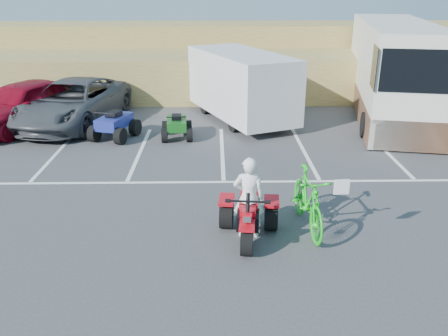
{
  "coord_description": "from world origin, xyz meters",
  "views": [
    {
      "loc": [
        -0.23,
        -9.76,
        5.19
      ],
      "look_at": [
        -0.02,
        0.92,
        1.0
      ],
      "focal_mm": 38.0,
      "sensor_mm": 36.0,
      "label": 1
    }
  ],
  "objects_px": {
    "red_trike_atv": "(248,239)",
    "rv_motorhome": "(391,76)",
    "rider": "(249,198)",
    "grey_pickup": "(73,102)",
    "green_dirt_bike": "(308,200)",
    "quad_atv_blue": "(116,138)",
    "cargo_trailer": "(241,84)",
    "quad_atv_green": "(177,138)",
    "red_car": "(23,104)"
  },
  "relations": [
    {
      "from": "grey_pickup",
      "to": "cargo_trailer",
      "type": "relative_size",
      "value": 0.98
    },
    {
      "from": "red_trike_atv",
      "to": "rv_motorhome",
      "type": "distance_m",
      "value": 12.45
    },
    {
      "from": "green_dirt_bike",
      "to": "quad_atv_green",
      "type": "distance_m",
      "value": 7.62
    },
    {
      "from": "green_dirt_bike",
      "to": "quad_atv_blue",
      "type": "height_order",
      "value": "green_dirt_bike"
    },
    {
      "from": "red_car",
      "to": "grey_pickup",
      "type": "bearing_deg",
      "value": 38.98
    },
    {
      "from": "grey_pickup",
      "to": "cargo_trailer",
      "type": "bearing_deg",
      "value": 15.39
    },
    {
      "from": "rider",
      "to": "rv_motorhome",
      "type": "xyz_separation_m",
      "value": [
        6.57,
        10.29,
        0.69
      ]
    },
    {
      "from": "red_trike_atv",
      "to": "quad_atv_green",
      "type": "height_order",
      "value": "red_trike_atv"
    },
    {
      "from": "red_trike_atv",
      "to": "rv_motorhome",
      "type": "xyz_separation_m",
      "value": [
        6.59,
        10.44,
        1.6
      ]
    },
    {
      "from": "red_trike_atv",
      "to": "rv_motorhome",
      "type": "height_order",
      "value": "rv_motorhome"
    },
    {
      "from": "rv_motorhome",
      "to": "quad_atv_green",
      "type": "relative_size",
      "value": 7.36
    },
    {
      "from": "rv_motorhome",
      "to": "red_trike_atv",
      "type": "bearing_deg",
      "value": -110.99
    },
    {
      "from": "rider",
      "to": "rv_motorhome",
      "type": "height_order",
      "value": "rv_motorhome"
    },
    {
      "from": "rider",
      "to": "quad_atv_green",
      "type": "distance_m",
      "value": 7.44
    },
    {
      "from": "red_trike_atv",
      "to": "rider",
      "type": "relative_size",
      "value": 0.97
    },
    {
      "from": "grey_pickup",
      "to": "quad_atv_blue",
      "type": "xyz_separation_m",
      "value": [
        1.97,
        -1.95,
        -0.84
      ]
    },
    {
      "from": "green_dirt_bike",
      "to": "quad_atv_blue",
      "type": "relative_size",
      "value": 1.37
    },
    {
      "from": "cargo_trailer",
      "to": "rv_motorhome",
      "type": "bearing_deg",
      "value": -15.71
    },
    {
      "from": "grey_pickup",
      "to": "rv_motorhome",
      "type": "height_order",
      "value": "rv_motorhome"
    },
    {
      "from": "cargo_trailer",
      "to": "quad_atv_green",
      "type": "bearing_deg",
      "value": -157.78
    },
    {
      "from": "red_car",
      "to": "red_trike_atv",
      "type": "bearing_deg",
      "value": -21.65
    },
    {
      "from": "red_trike_atv",
      "to": "quad_atv_green",
      "type": "distance_m",
      "value": 7.53
    },
    {
      "from": "quad_atv_blue",
      "to": "quad_atv_green",
      "type": "distance_m",
      "value": 2.19
    },
    {
      "from": "green_dirt_bike",
      "to": "grey_pickup",
      "type": "relative_size",
      "value": 0.38
    },
    {
      "from": "grey_pickup",
      "to": "quad_atv_blue",
      "type": "height_order",
      "value": "grey_pickup"
    },
    {
      "from": "red_trike_atv",
      "to": "green_dirt_bike",
      "type": "relative_size",
      "value": 0.77
    },
    {
      "from": "cargo_trailer",
      "to": "rv_motorhome",
      "type": "distance_m",
      "value": 6.3
    },
    {
      "from": "green_dirt_bike",
      "to": "rv_motorhome",
      "type": "bearing_deg",
      "value": 57.65
    },
    {
      "from": "green_dirt_bike",
      "to": "red_car",
      "type": "distance_m",
      "value": 12.51
    },
    {
      "from": "red_trike_atv",
      "to": "rv_motorhome",
      "type": "relative_size",
      "value": 0.17
    },
    {
      "from": "red_trike_atv",
      "to": "quad_atv_green",
      "type": "relative_size",
      "value": 1.23
    },
    {
      "from": "grey_pickup",
      "to": "rv_motorhome",
      "type": "bearing_deg",
      "value": 16.95
    },
    {
      "from": "cargo_trailer",
      "to": "rider",
      "type": "bearing_deg",
      "value": -114.9
    },
    {
      "from": "cargo_trailer",
      "to": "quad_atv_green",
      "type": "height_order",
      "value": "cargo_trailer"
    },
    {
      "from": "red_trike_atv",
      "to": "rider",
      "type": "bearing_deg",
      "value": 90.0
    },
    {
      "from": "green_dirt_bike",
      "to": "rv_motorhome",
      "type": "xyz_separation_m",
      "value": [
        5.23,
        9.97,
        0.91
      ]
    },
    {
      "from": "grey_pickup",
      "to": "rider",
      "type": "bearing_deg",
      "value": -44.05
    },
    {
      "from": "grey_pickup",
      "to": "green_dirt_bike",
      "type": "bearing_deg",
      "value": -37.68
    },
    {
      "from": "red_car",
      "to": "rider",
      "type": "bearing_deg",
      "value": -21.11
    },
    {
      "from": "quad_atv_green",
      "to": "cargo_trailer",
      "type": "bearing_deg",
      "value": 40.85
    },
    {
      "from": "red_car",
      "to": "cargo_trailer",
      "type": "relative_size",
      "value": 0.85
    },
    {
      "from": "grey_pickup",
      "to": "cargo_trailer",
      "type": "xyz_separation_m",
      "value": [
        6.56,
        0.46,
        0.6
      ]
    },
    {
      "from": "grey_pickup",
      "to": "quad_atv_green",
      "type": "height_order",
      "value": "grey_pickup"
    },
    {
      "from": "red_trike_atv",
      "to": "red_car",
      "type": "relative_size",
      "value": 0.34
    },
    {
      "from": "rider",
      "to": "grey_pickup",
      "type": "distance_m",
      "value": 10.97
    },
    {
      "from": "rider",
      "to": "quad_atv_blue",
      "type": "xyz_separation_m",
      "value": [
        -4.26,
        7.08,
        -0.91
      ]
    },
    {
      "from": "quad_atv_green",
      "to": "rider",
      "type": "bearing_deg",
      "value": -78.05
    },
    {
      "from": "green_dirt_bike",
      "to": "grey_pickup",
      "type": "distance_m",
      "value": 11.55
    },
    {
      "from": "rider",
      "to": "red_car",
      "type": "relative_size",
      "value": 0.35
    },
    {
      "from": "rider",
      "to": "green_dirt_bike",
      "type": "bearing_deg",
      "value": -160.91
    }
  ]
}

